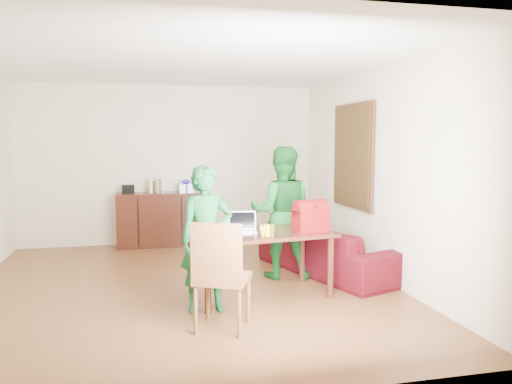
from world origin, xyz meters
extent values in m
cube|color=#401E10|center=(0.00, 0.00, -0.05)|extent=(5.00, 5.50, 0.10)
cube|color=white|center=(0.00, 0.00, 2.75)|extent=(5.00, 5.50, 0.10)
cube|color=beige|center=(0.00, 2.80, 1.35)|extent=(5.00, 0.10, 2.70)
cube|color=beige|center=(0.00, -2.80, 1.35)|extent=(5.00, 0.10, 2.70)
cube|color=beige|center=(2.55, 0.00, 1.35)|extent=(0.10, 5.50, 2.70)
cube|color=#3F2614|center=(2.46, 0.70, 1.55)|extent=(0.04, 1.28, 1.48)
cube|color=#503418|center=(2.43, 0.70, 1.55)|extent=(0.01, 1.18, 1.36)
cube|color=black|center=(-0.20, 2.51, 0.45)|extent=(1.40, 0.45, 0.90)
cube|color=black|center=(-0.70, 2.51, 0.97)|extent=(0.20, 0.14, 0.14)
cube|color=silver|center=(0.25, 2.51, 0.97)|extent=(0.24, 0.22, 0.14)
ellipsoid|color=#2519A6|center=(0.25, 2.51, 1.08)|extent=(0.14, 0.14, 0.07)
cube|color=black|center=(0.82, -0.49, 0.72)|extent=(1.69, 1.09, 0.04)
cylinder|color=black|center=(0.16, -0.95, 0.35)|extent=(0.07, 0.07, 0.70)
cylinder|color=black|center=(1.57, -0.76, 0.35)|extent=(0.07, 0.07, 0.70)
cylinder|color=black|center=(0.06, -0.23, 0.35)|extent=(0.07, 0.07, 0.70)
cylinder|color=black|center=(1.47, -0.04, 0.35)|extent=(0.07, 0.07, 0.70)
cube|color=brown|center=(0.24, -1.40, 0.49)|extent=(0.62, 0.61, 0.05)
cube|color=brown|center=(0.16, -1.59, 0.78)|extent=(0.45, 0.23, 0.54)
imported|color=#125427|center=(0.16, -0.87, 0.76)|extent=(0.59, 0.42, 1.52)
imported|color=#145A1F|center=(1.28, 0.22, 0.85)|extent=(0.97, 0.84, 1.70)
cube|color=white|center=(0.62, -0.50, 0.75)|extent=(0.35, 0.27, 0.02)
cube|color=black|center=(0.62, -0.50, 0.87)|extent=(0.33, 0.13, 0.20)
cylinder|color=#503412|center=(0.87, -0.81, 0.82)|extent=(0.07, 0.07, 0.16)
cube|color=maroon|center=(1.39, -0.58, 0.88)|extent=(0.42, 0.30, 0.28)
imported|color=#3B070F|center=(1.95, 0.27, 0.32)|extent=(1.52, 2.35, 0.64)
camera|label=1|loc=(-0.47, -5.92, 1.78)|focal=35.00mm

